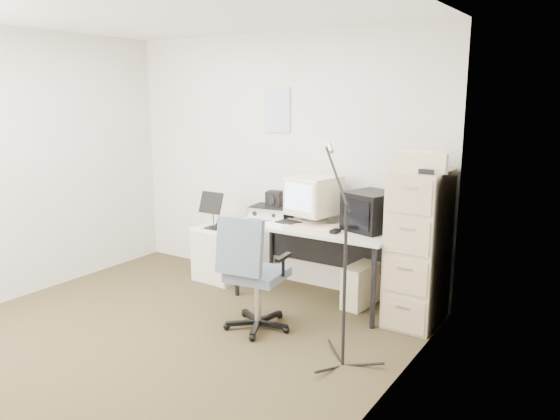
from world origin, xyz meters
The scene contains 23 objects.
floor centered at (0.00, 0.00, -0.01)m, with size 3.60×3.60×0.01m, color #3C3219.
ceiling centered at (0.00, 0.00, 2.50)m, with size 3.60×3.60×0.01m, color white.
wall_back centered at (0.00, 1.80, 1.25)m, with size 3.60×0.02×2.50m, color silver.
wall_left centered at (-1.80, 0.00, 1.25)m, with size 0.02×3.60×2.50m, color silver.
wall_right centered at (1.80, 0.00, 1.25)m, with size 0.02×3.60×2.50m, color silver.
wall_calendar centered at (-0.02, 1.79, 1.75)m, with size 0.30×0.02×0.44m, color white.
filing_cabinet centered at (1.58, 1.48, 0.65)m, with size 0.40×0.60×1.30m, color #B3A98F.
printer centered at (1.58, 1.41, 1.38)m, with size 0.41×0.28×0.16m, color beige.
desk centered at (0.63, 1.45, 0.36)m, with size 1.50×0.70×0.73m, color beige.
crt_monitor centered at (0.56, 1.52, 0.95)m, with size 0.39×0.41×0.43m, color beige.
crt_tv centered at (1.12, 1.54, 0.90)m, with size 0.37×0.40×0.34m, color black.
desk_speaker centered at (0.90, 1.58, 0.80)m, with size 0.08×0.08×0.14m, color beige.
keyboard centered at (0.65, 1.29, 0.74)m, with size 0.47×0.17×0.03m, color beige.
mouse centered at (0.91, 1.27, 0.75)m, with size 0.06×0.10×0.03m, color black.
radio_receiver centered at (0.11, 1.49, 0.79)m, with size 0.39×0.28×0.11m, color black.
radio_speaker centered at (0.13, 1.51, 0.91)m, with size 0.14×0.14×0.14m, color black.
papers centered at (0.37, 1.30, 0.74)m, with size 0.24×0.33×0.02m, color white.
pc_tower centered at (1.04, 1.56, 0.19)m, with size 0.18×0.41×0.39m, color beige.
office_chair centered at (0.53, 0.65, 0.48)m, with size 0.56×0.56×0.97m, color #44505D.
side_cart centered at (-0.50, 1.41, 0.28)m, with size 0.46×0.37×0.57m, color silver.
music_stand centered at (-0.50, 1.34, 0.76)m, with size 0.26×0.14×0.39m, color black.
headphones centered at (-0.36, 1.31, 0.61)m, with size 0.15×0.15×0.03m, color black.
mic_stand centered at (1.40, 0.46, 0.77)m, with size 0.02×0.02×1.54m, color black.
Camera 1 is at (2.96, -2.82, 1.91)m, focal length 35.00 mm.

